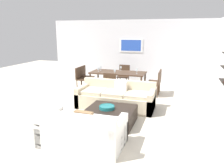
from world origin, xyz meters
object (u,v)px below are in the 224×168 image
at_px(dining_table, 118,74).
at_px(wine_glass_foot, 115,71).
at_px(dining_chair_foot, 111,84).
at_px(dining_chair_left_near, 81,77).
at_px(decorative_bowl, 107,107).
at_px(dining_chair_right_near, 156,82).
at_px(coffee_table, 111,116).
at_px(dining_chair_right_far, 157,80).
at_px(dining_chair_head, 124,74).
at_px(sofa_beige, 116,98).
at_px(wine_glass_left_near, 98,69).
at_px(dining_chair_left_far, 85,75).
at_px(wine_glass_head, 121,67).
at_px(wine_glass_right_near, 137,70).
at_px(loveseat_white, 82,131).
at_px(wine_glass_left_far, 101,67).

relative_size(dining_table, wine_glass_foot, 12.55).
height_order(dining_chair_foot, dining_chair_left_near, same).
bearing_deg(dining_chair_foot, dining_chair_left_near, 155.12).
distance_m(decorative_bowl, dining_chair_right_near, 2.84).
xyz_separation_m(coffee_table, wine_glass_foot, (-0.65, 2.45, 0.67)).
bearing_deg(dining_chair_right_far, decorative_bowl, -105.24).
bearing_deg(dining_chair_head, dining_chair_left_near, -142.97).
bearing_deg(wine_glass_foot, decorative_bowl, -77.21).
bearing_deg(coffee_table, dining_table, 102.86).
bearing_deg(sofa_beige, dining_chair_left_near, 140.67).
distance_m(coffee_table, dining_chair_head, 3.79).
bearing_deg(dining_chair_right_near, sofa_beige, -122.65).
relative_size(sofa_beige, wine_glass_left_near, 13.91).
xyz_separation_m(sofa_beige, dining_chair_left_far, (-1.86, 1.94, 0.21)).
distance_m(dining_chair_head, dining_chair_left_far, 1.57).
height_order(decorative_bowl, wine_glass_head, wine_glass_head).
relative_size(dining_chair_foot, wine_glass_left_near, 5.41).
bearing_deg(dining_chair_right_near, wine_glass_right_near, 172.30).
relative_size(loveseat_white, dining_chair_foot, 1.86).
bearing_deg(dining_chair_head, coffee_table, -80.07).
xyz_separation_m(coffee_table, dining_chair_foot, (-0.65, 1.98, 0.31)).
distance_m(loveseat_white, wine_glass_foot, 3.73).
bearing_deg(dining_chair_right_far, dining_chair_foot, -142.97).
height_order(decorative_bowl, dining_table, dining_table).
height_order(sofa_beige, loveseat_white, same).
bearing_deg(loveseat_white, dining_chair_right_far, 77.12).
distance_m(sofa_beige, loveseat_white, 2.33).
relative_size(dining_chair_foot, wine_glass_left_far, 5.04).
distance_m(dining_chair_left_near, wine_glass_left_far, 0.84).
height_order(coffee_table, dining_chair_right_far, dining_chair_right_far).
xyz_separation_m(wine_glass_right_near, wine_glass_head, (-0.73, 0.51, -0.02)).
relative_size(dining_chair_right_near, wine_glass_foot, 5.44).
bearing_deg(wine_glass_left_near, dining_chair_left_near, -172.30).
height_order(decorative_bowl, dining_chair_foot, dining_chair_foot).
xyz_separation_m(coffee_table, wine_glass_left_far, (-1.39, 2.96, 0.68)).
distance_m(decorative_bowl, wine_glass_left_far, 3.33).
xyz_separation_m(dining_chair_right_far, wine_glass_right_near, (-0.69, -0.32, 0.38)).
distance_m(dining_chair_head, wine_glass_foot, 1.31).
xyz_separation_m(dining_chair_right_far, dining_chair_left_far, (-2.84, 0.00, 0.00)).
height_order(wine_glass_right_near, wine_glass_head, wine_glass_right_near).
xyz_separation_m(sofa_beige, wine_glass_left_far, (-1.18, 1.85, 0.58)).
bearing_deg(dining_chair_right_far, wine_glass_head, 172.29).
xyz_separation_m(coffee_table, wine_glass_right_near, (0.08, 2.74, 0.69)).
bearing_deg(wine_glass_left_far, wine_glass_right_near, -8.80).
relative_size(sofa_beige, wine_glass_left_far, 12.96).
xyz_separation_m(decorative_bowl, dining_chair_right_near, (0.85, 2.71, 0.08)).
distance_m(decorative_bowl, dining_table, 2.98).
bearing_deg(sofa_beige, dining_chair_right_far, 63.24).
height_order(dining_table, dining_chair_left_near, dining_chair_left_near).
relative_size(wine_glass_right_near, wine_glass_left_near, 1.14).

